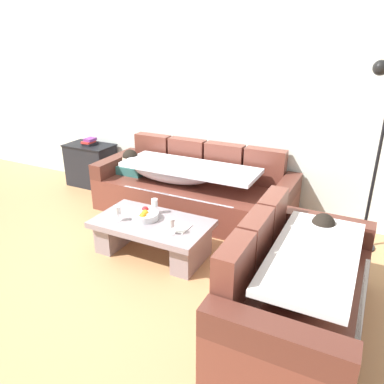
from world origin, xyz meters
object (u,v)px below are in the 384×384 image
Objects in this scene: book_stack_on_cabinet at (90,142)px; couch_near_window at (297,288)px; wine_glass_far_back at (155,203)px; couch_along_wall at (190,189)px; coffee_table at (152,233)px; floor_lamp at (374,149)px; open_magazine at (175,227)px; wine_glass_near_right at (171,223)px; wine_glass_near_left at (117,210)px; fruit_bowl at (145,215)px; side_cabinet at (91,165)px.

couch_near_window is at bearing -25.97° from book_stack_on_cabinet.
book_stack_on_cabinet is (-1.83, 1.12, 0.19)m from wine_glass_far_back.
book_stack_on_cabinet is at bearing 172.79° from couch_along_wall.
floor_lamp is at bearing 29.89° from coffee_table.
open_magazine is at bearing -30.87° from book_stack_on_cabinet.
floor_lamp is (1.60, 1.25, 0.62)m from wine_glass_near_right.
wine_glass_far_back is (0.24, 0.32, 0.00)m from wine_glass_near_left.
fruit_bowl is 1.30× the size of book_stack_on_cabinet.
fruit_bowl is (-1.67, 0.41, 0.09)m from couch_near_window.
wine_glass_near_left is 2.16m from book_stack_on_cabinet.
wine_glass_near_left is at bearing -155.46° from coffee_table.
fruit_bowl is at bearing 158.44° from wine_glass_near_right.
couch_along_wall reaches higher than open_magazine.
open_magazine is at bearing -3.08° from fruit_bowl.
wine_glass_near_left is 0.62m from open_magazine.
couch_near_window reaches higher than side_cabinet.
couch_near_window reaches higher than wine_glass_near_right.
coffee_table is 4.29× the size of open_magazine.
fruit_bowl is at bearing 35.65° from wine_glass_near_left.
wine_glass_near_right is (0.42, -1.22, 0.17)m from couch_along_wall.
wine_glass_near_right reaches higher than coffee_table.
book_stack_on_cabinet is (0.01, 0.00, 0.36)m from side_cabinet.
fruit_bowl is 1.69× the size of wine_glass_far_back.
wine_glass_far_back is (-1.65, 0.57, 0.16)m from couch_near_window.
book_stack_on_cabinet is 3.85m from floor_lamp.
couch_near_window reaches higher than wine_glass_far_back.
coffee_table is (0.10, -1.07, -0.09)m from couch_along_wall.
couch_along_wall is 11.73× the size of book_stack_on_cabinet.
side_cabinet reaches higher than wine_glass_far_back.
wine_glass_far_back reaches higher than open_magazine.
floor_lamp reaches higher than couch_along_wall.
open_magazine is 2.55m from side_cabinet.
fruit_bowl is at bearing 170.16° from coffee_table.
couch_near_window is 10.63× the size of wine_glass_far_back.
wine_glass_far_back is at bearing 112.28° from coffee_table.
floor_lamp is (2.01, 1.09, 0.70)m from fruit_bowl.
floor_lamp is at bearing 28.37° from fruit_bowl.
open_magazine is at bearing -146.01° from floor_lamp.
couch_along_wall is 2.23m from couch_near_window.
couch_near_window is at bearing -16.30° from open_magazine.
wine_glass_near_left is 0.41m from wine_glass_far_back.
couch_near_window is 10.63× the size of wine_glass_near_left.
fruit_bowl is 0.45m from wine_glass_near_right.
book_stack_on_cabinet is at bearing 177.00° from floor_lamp.
floor_lamp is (0.34, 1.50, 0.78)m from couch_near_window.
couch_near_window is at bearing -19.14° from wine_glass_far_back.
book_stack_on_cabinet reaches higher than fruit_bowl.
side_cabinet is at bearing 147.16° from wine_glass_near_right.
wine_glass_near_right is at bearing -21.56° from fruit_bowl.
floor_lamp is (1.99, 0.92, 0.62)m from wine_glass_far_back.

